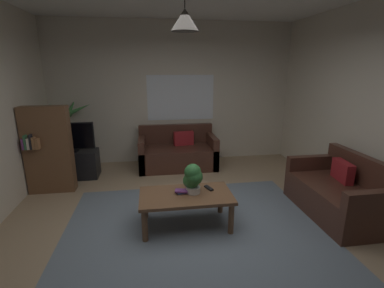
# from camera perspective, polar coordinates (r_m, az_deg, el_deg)

# --- Properties ---
(floor) EXTENTS (4.98, 5.70, 0.02)m
(floor) POSITION_cam_1_polar(r_m,az_deg,el_deg) (3.62, 0.75, -17.71)
(floor) COLOR #9E8466
(floor) RESTS_ON ground
(rug) EXTENTS (3.24, 3.13, 0.01)m
(rug) POSITION_cam_1_polar(r_m,az_deg,el_deg) (3.45, 1.33, -19.31)
(rug) COLOR slate
(rug) RESTS_ON ground
(wall_back) EXTENTS (5.10, 0.06, 2.88)m
(wall_back) POSITION_cam_1_polar(r_m,az_deg,el_deg) (5.91, -3.83, 10.29)
(wall_back) COLOR beige
(wall_back) RESTS_ON ground
(window_pane) EXTENTS (1.39, 0.01, 0.93)m
(window_pane) POSITION_cam_1_polar(r_m,az_deg,el_deg) (5.90, -2.34, 9.48)
(window_pane) COLOR white
(couch_under_window) EXTENTS (1.53, 0.81, 0.82)m
(couch_under_window) POSITION_cam_1_polar(r_m,az_deg,el_deg) (5.65, -2.98, -1.99)
(couch_under_window) COLOR #47281E
(couch_under_window) RESTS_ON ground
(couch_right_side) EXTENTS (0.81, 1.40, 0.82)m
(couch_right_side) POSITION_cam_1_polar(r_m,az_deg,el_deg) (4.37, 27.95, -9.25)
(couch_right_side) COLOR #47281E
(couch_right_side) RESTS_ON ground
(coffee_table) EXTENTS (1.15, 0.64, 0.44)m
(coffee_table) POSITION_cam_1_polar(r_m,az_deg,el_deg) (3.56, -1.25, -11.21)
(coffee_table) COLOR brown
(coffee_table) RESTS_ON ground
(book_on_table_0) EXTENTS (0.14, 0.11, 0.02)m
(book_on_table_0) POSITION_cam_1_polar(r_m,az_deg,el_deg) (3.56, -2.07, -9.83)
(book_on_table_0) COLOR #2D4C8C
(book_on_table_0) RESTS_ON coffee_table
(book_on_table_1) EXTENTS (0.17, 0.12, 0.02)m
(book_on_table_1) POSITION_cam_1_polar(r_m,az_deg,el_deg) (3.54, -2.17, -9.58)
(book_on_table_1) COLOR #72387F
(book_on_table_1) RESTS_ON coffee_table
(remote_on_table_0) EXTENTS (0.10, 0.17, 0.02)m
(remote_on_table_0) POSITION_cam_1_polar(r_m,az_deg,el_deg) (3.68, 3.45, -9.01)
(remote_on_table_0) COLOR black
(remote_on_table_0) RESTS_ON coffee_table
(potted_plant_on_table) EXTENTS (0.24, 0.26, 0.38)m
(potted_plant_on_table) POSITION_cam_1_polar(r_m,az_deg,el_deg) (3.49, 0.15, -6.91)
(potted_plant_on_table) COLOR beige
(potted_plant_on_table) RESTS_ON coffee_table
(tv_stand) EXTENTS (0.90, 0.44, 0.50)m
(tv_stand) POSITION_cam_1_polar(r_m,az_deg,el_deg) (5.56, -23.25, -3.86)
(tv_stand) COLOR black
(tv_stand) RESTS_ON ground
(tv) EXTENTS (0.86, 0.16, 0.53)m
(tv) POSITION_cam_1_polar(r_m,az_deg,el_deg) (5.40, -23.89, 1.32)
(tv) COLOR black
(tv) RESTS_ON tv_stand
(potted_palm_corner) EXTENTS (0.90, 0.81, 1.40)m
(potted_palm_corner) POSITION_cam_1_polar(r_m,az_deg,el_deg) (5.95, -23.78, 1.12)
(potted_palm_corner) COLOR beige
(potted_palm_corner) RESTS_ON ground
(bookshelf_corner) EXTENTS (0.70, 0.31, 1.40)m
(bookshelf_corner) POSITION_cam_1_polar(r_m,az_deg,el_deg) (4.96, -27.44, -1.09)
(bookshelf_corner) COLOR brown
(bookshelf_corner) RESTS_ON ground
(pendant_lamp) EXTENTS (0.30, 0.30, 0.54)m
(pendant_lamp) POSITION_cam_1_polar(r_m,az_deg,el_deg) (3.22, -1.48, 24.14)
(pendant_lamp) COLOR black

